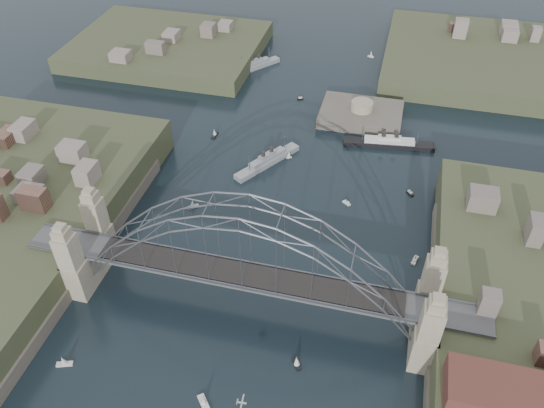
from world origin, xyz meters
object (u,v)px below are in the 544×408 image
Objects in this scene: naval_cruiser_near at (267,161)px; ocean_liner at (389,143)px; wharf_shed at (518,398)px; naval_cruiser_far at (256,66)px; fort_island at (360,120)px; bridge at (246,260)px.

ocean_liner is (28.36, 15.17, -0.04)m from naval_cruiser_near.
naval_cruiser_far is at bearing 122.75° from wharf_shed.
ocean_liner is (-23.31, 72.75, -9.12)m from wharf_shed.
fort_island is 1.43× the size of naval_cruiser_far.
fort_island is at bearing -31.20° from naval_cruiser_far.
naval_cruiser_near is 32.17m from ocean_liner.
naval_cruiser_near is 0.78× the size of ocean_liner.
naval_cruiser_far reaches higher than naval_cruiser_near.
wharf_shed reaches higher than ocean_liner.
wharf_shed is at bearing -48.09° from naval_cruiser_near.
bridge is 3.61× the size of ocean_liner.
wharf_shed is 77.89m from naval_cruiser_near.
bridge is 46.23m from wharf_shed.
fort_island is at bearing 110.85° from wharf_shed.
wharf_shed is 76.93m from ocean_liner.
naval_cruiser_far is at bearing 108.78° from naval_cruiser_near.
naval_cruiser_near is at bearing -126.66° from fort_island.
fort_island is 90.48m from wharf_shed.
fort_island reaches higher than ocean_liner.
naval_cruiser_far reaches higher than fort_island.
fort_island is 32.97m from naval_cruiser_near.
bridge is at bearing -99.73° from fort_island.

